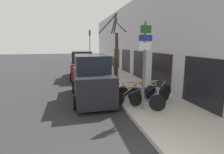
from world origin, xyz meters
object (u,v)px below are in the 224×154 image
at_px(parked_car_1, 82,66).
at_px(pedestrian_near, 113,64).
at_px(bicycle_3, 150,91).
at_px(traffic_light, 90,42).
at_px(bicycle_4, 137,90).
at_px(signpost, 144,62).
at_px(parked_car_0, 91,79).
at_px(bicycle_1, 151,96).
at_px(street_tree, 116,55).
at_px(bicycle_0, 136,99).
at_px(bicycle_2, 134,94).

bearing_deg(parked_car_1, pedestrian_near, -7.66).
xyz_separation_m(bicycle_3, traffic_light, (-1.12, 15.36, 2.48)).
xyz_separation_m(bicycle_4, pedestrian_near, (0.30, 6.30, 0.66)).
bearing_deg(signpost, parked_car_0, 127.77).
relative_size(bicycle_1, bicycle_4, 1.01).
relative_size(bicycle_4, street_tree, 0.47).
bearing_deg(bicycle_0, parked_car_0, 68.82).
bearing_deg(bicycle_2, bicycle_3, -88.01).
bearing_deg(bicycle_0, parked_car_1, 44.35).
bearing_deg(bicycle_4, street_tree, 28.97).
xyz_separation_m(bicycle_0, bicycle_2, (0.20, 0.80, -0.01)).
bearing_deg(parked_car_1, traffic_light, 79.83).
bearing_deg(street_tree, traffic_light, 89.79).
distance_m(signpost, bicycle_0, 1.61).
relative_size(bicycle_2, bicycle_3, 0.99).
bearing_deg(bicycle_3, pedestrian_near, -2.55).
bearing_deg(bicycle_4, parked_car_0, 79.62).
xyz_separation_m(bicycle_2, parked_car_0, (-1.80, 1.41, 0.51)).
height_order(bicycle_4, traffic_light, traffic_light).
height_order(bicycle_0, bicycle_3, bicycle_3).
xyz_separation_m(bicycle_1, bicycle_3, (0.30, 0.66, 0.04)).
distance_m(signpost, parked_car_1, 8.66).
distance_m(parked_car_1, pedestrian_near, 2.62).
bearing_deg(street_tree, bicycle_1, -72.72).
bearing_deg(bicycle_2, pedestrian_near, -17.10).
bearing_deg(bicycle_4, bicycle_2, 156.47).
relative_size(bicycle_4, pedestrian_near, 1.17).
relative_size(bicycle_3, parked_car_1, 0.50).
distance_m(signpost, pedestrian_near, 8.05).
relative_size(bicycle_0, traffic_light, 0.45).
height_order(bicycle_0, bicycle_2, bicycle_0).
xyz_separation_m(bicycle_2, parked_car_1, (-1.87, 7.42, 0.48)).
bearing_deg(parked_car_1, bicycle_0, -77.10).
distance_m(parked_car_0, pedestrian_near, 6.14).
bearing_deg(parked_car_1, bicycle_4, -69.73).
bearing_deg(pedestrian_near, bicycle_3, 87.39).
bearing_deg(traffic_light, bicycle_0, -90.04).
bearing_deg(bicycle_4, bicycle_3, -127.03).
height_order(bicycle_1, pedestrian_near, pedestrian_near).
bearing_deg(pedestrian_near, parked_car_1, -13.45).
relative_size(bicycle_2, traffic_light, 0.52).
distance_m(parked_car_1, traffic_light, 8.57).
bearing_deg(street_tree, bicycle_0, -89.35).
height_order(bicycle_2, traffic_light, traffic_light).
relative_size(bicycle_0, bicycle_4, 0.99).
distance_m(bicycle_3, street_tree, 2.93).
xyz_separation_m(parked_car_0, traffic_light, (1.61, 14.17, 1.99)).
height_order(parked_car_1, traffic_light, traffic_light).
distance_m(bicycle_4, parked_car_1, 7.11).
xyz_separation_m(bicycle_0, traffic_light, (0.01, 16.38, 2.48)).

